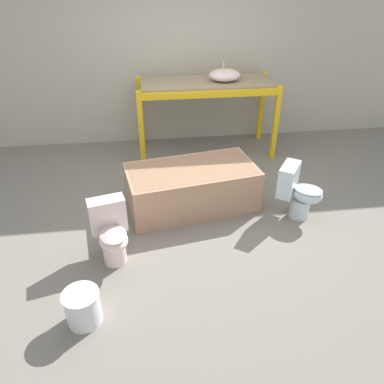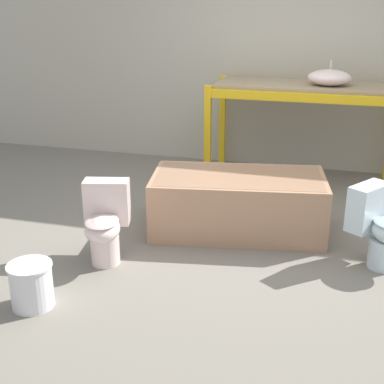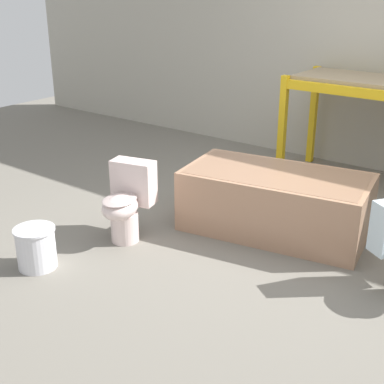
# 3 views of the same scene
# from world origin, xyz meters

# --- Properties ---
(ground_plane) EXTENTS (12.00, 12.00, 0.00)m
(ground_plane) POSITION_xyz_m (0.00, 0.00, 0.00)
(ground_plane) COLOR slate
(warehouse_wall_rear) EXTENTS (10.80, 0.08, 3.20)m
(warehouse_wall_rear) POSITION_xyz_m (0.00, 2.17, 1.60)
(warehouse_wall_rear) COLOR #B2AD9E
(warehouse_wall_rear) RESTS_ON ground_plane
(shelving_rack) EXTENTS (2.05, 0.83, 1.12)m
(shelving_rack) POSITION_xyz_m (0.40, 1.59, 0.95)
(shelving_rack) COLOR yellow
(shelving_rack) RESTS_ON ground_plane
(sink_basin) EXTENTS (0.46, 0.38, 0.25)m
(sink_basin) POSITION_xyz_m (0.66, 1.55, 1.20)
(sink_basin) COLOR silver
(sink_basin) RESTS_ON shelving_rack
(bathtub_main) EXTENTS (1.64, 1.02, 0.53)m
(bathtub_main) POSITION_xyz_m (-0.01, 0.05, 0.30)
(bathtub_main) COLOR tan
(bathtub_main) RESTS_ON ground_plane
(toilet_near) EXTENTS (0.59, 0.54, 0.64)m
(toilet_near) POSITION_xyz_m (1.19, -0.31, 0.33)
(toilet_near) COLOR silver
(toilet_near) RESTS_ON ground_plane
(toilet_far) EXTENTS (0.43, 0.56, 0.64)m
(toilet_far) POSITION_xyz_m (-0.92, -0.82, 0.33)
(toilet_far) COLOR silver
(toilet_far) RESTS_ON ground_plane
(bucket_white) EXTENTS (0.31, 0.31, 0.32)m
(bucket_white) POSITION_xyz_m (-1.13, -1.58, 0.17)
(bucket_white) COLOR silver
(bucket_white) RESTS_ON ground_plane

